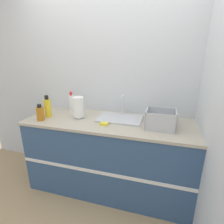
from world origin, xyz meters
The scene contains 11 objects.
ground_plane centered at (0.00, 0.00, 0.00)m, with size 12.00×12.00×0.00m, color tan.
wall_back centered at (0.00, 0.71, 1.30)m, with size 4.32×0.06×2.60m.
wall_right centered at (0.99, 0.34, 1.30)m, with size 0.06×2.68×2.60m.
counter_cabinet centered at (0.00, 0.34, 0.45)m, with size 1.95×0.70×0.91m.
sink centered at (0.11, 0.42, 0.93)m, with size 0.51×0.35×0.26m.
paper_towel_roll centered at (-0.38, 0.33, 1.04)m, with size 0.13×0.13×0.26m.
dish_rack centered at (0.57, 0.30, 0.98)m, with size 0.30×0.27×0.19m.
bottle_white_spray centered at (-0.59, 0.55, 1.03)m, with size 0.06×0.06×0.27m.
bottle_amber centered at (-0.77, 0.13, 0.99)m, with size 0.08×0.08×0.19m.
bottle_yellow centered at (-0.76, 0.26, 1.03)m, with size 0.08×0.08×0.27m.
sponge centered at (-0.02, 0.20, 0.92)m, with size 0.09×0.06×0.02m.
Camera 1 is at (0.56, -1.47, 1.63)m, focal length 28.00 mm.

